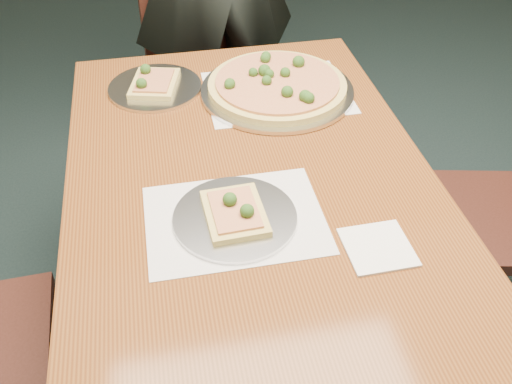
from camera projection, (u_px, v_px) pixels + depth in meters
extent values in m
cube|color=#572C11|center=(256.00, 199.00, 1.37)|extent=(0.90, 1.50, 0.04)
cylinder|color=black|center=(114.00, 167.00, 2.07)|extent=(0.07, 0.07, 0.70)
cylinder|color=black|center=(321.00, 143.00, 2.19)|extent=(0.07, 0.07, 0.70)
cube|color=black|center=(209.00, 85.00, 2.33)|extent=(0.48, 0.48, 0.04)
cylinder|color=black|center=(182.00, 166.00, 2.30)|extent=(0.04, 0.04, 0.43)
cylinder|color=black|center=(162.00, 119.00, 2.56)|extent=(0.04, 0.04, 0.43)
cylinder|color=black|center=(265.00, 147.00, 2.40)|extent=(0.04, 0.04, 0.43)
cylinder|color=black|center=(237.00, 105.00, 2.66)|extent=(0.04, 0.04, 0.43)
cube|color=black|center=(192.00, 11.00, 2.31)|extent=(0.42, 0.10, 0.44)
cylinder|color=black|center=(61.00, 339.00, 1.68)|extent=(0.04, 0.04, 0.43)
cube|color=black|center=(480.00, 219.00, 1.72)|extent=(0.50, 0.50, 0.04)
cylinder|color=black|center=(398.00, 231.00, 2.02)|extent=(0.04, 0.04, 0.43)
cylinder|color=black|center=(500.00, 233.00, 2.01)|extent=(0.04, 0.04, 0.43)
cylinder|color=black|center=(417.00, 314.00, 1.74)|extent=(0.04, 0.04, 0.43)
cube|color=white|center=(277.00, 92.00, 1.71)|extent=(0.42, 0.32, 0.00)
cube|color=white|center=(235.00, 219.00, 1.28)|extent=(0.40, 0.30, 0.00)
cylinder|color=silver|center=(277.00, 90.00, 1.70)|extent=(0.46, 0.46, 0.01)
cylinder|color=tan|center=(277.00, 86.00, 1.69)|extent=(0.41, 0.41, 0.02)
cylinder|color=tan|center=(277.00, 81.00, 1.68)|extent=(0.37, 0.37, 0.01)
sphere|color=#214414|center=(267.00, 81.00, 1.66)|extent=(0.03, 0.03, 0.03)
sphere|color=#214414|center=(253.00, 72.00, 1.70)|extent=(0.03, 0.03, 0.03)
sphere|color=#214414|center=(265.00, 58.00, 1.76)|extent=(0.03, 0.03, 0.03)
sphere|color=#214414|center=(285.00, 73.00, 1.69)|extent=(0.03, 0.03, 0.03)
sphere|color=#214414|center=(230.00, 84.00, 1.64)|extent=(0.03, 0.03, 0.03)
sphere|color=#214414|center=(265.00, 70.00, 1.71)|extent=(0.03, 0.03, 0.03)
sphere|color=#214414|center=(264.00, 71.00, 1.70)|extent=(0.04, 0.04, 0.04)
sphere|color=#214414|center=(309.00, 98.00, 1.58)|extent=(0.03, 0.03, 0.03)
sphere|color=#214414|center=(269.00, 74.00, 1.69)|extent=(0.03, 0.03, 0.03)
sphere|color=#214414|center=(299.00, 62.00, 1.74)|extent=(0.04, 0.04, 0.04)
sphere|color=#214414|center=(305.00, 96.00, 1.59)|extent=(0.04, 0.04, 0.04)
sphere|color=#214414|center=(266.00, 56.00, 1.77)|extent=(0.03, 0.03, 0.03)
sphere|color=#214414|center=(229.00, 85.00, 1.64)|extent=(0.03, 0.03, 0.03)
sphere|color=#214414|center=(287.00, 92.00, 1.61)|extent=(0.03, 0.03, 0.03)
cylinder|color=silver|center=(235.00, 217.00, 1.28)|extent=(0.28, 0.28, 0.01)
cube|color=tan|center=(235.00, 213.00, 1.27)|extent=(0.14, 0.18, 0.02)
cube|color=tan|center=(235.00, 209.00, 1.27)|extent=(0.11, 0.14, 0.01)
sphere|color=#214414|center=(230.00, 199.00, 1.27)|extent=(0.03, 0.03, 0.03)
sphere|color=#214414|center=(247.00, 211.00, 1.24)|extent=(0.03, 0.03, 0.03)
cylinder|color=silver|center=(155.00, 87.00, 1.72)|extent=(0.28, 0.28, 0.01)
cube|color=tan|center=(154.00, 84.00, 1.71)|extent=(0.17, 0.20, 0.02)
cube|color=tan|center=(154.00, 80.00, 1.70)|extent=(0.13, 0.16, 0.01)
sphere|color=#214414|center=(145.00, 69.00, 1.73)|extent=(0.03, 0.03, 0.03)
sphere|color=#214414|center=(141.00, 83.00, 1.66)|extent=(0.03, 0.03, 0.03)
cube|color=white|center=(378.00, 247.00, 1.22)|extent=(0.14, 0.14, 0.01)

